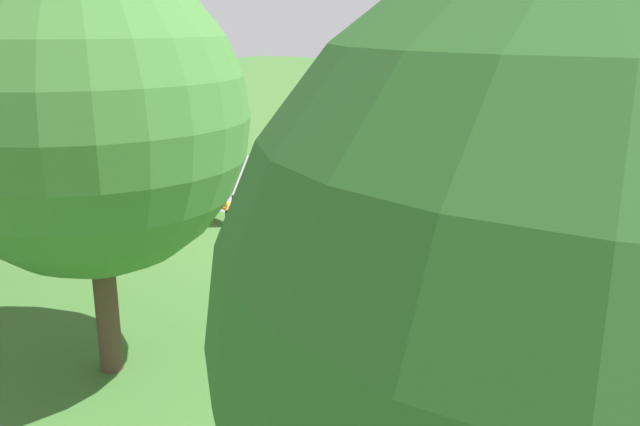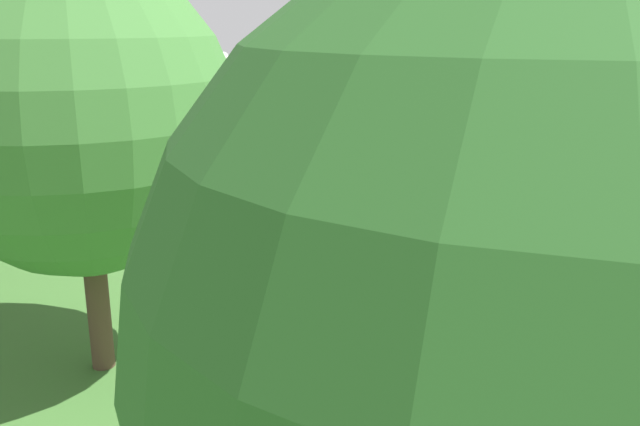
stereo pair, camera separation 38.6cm
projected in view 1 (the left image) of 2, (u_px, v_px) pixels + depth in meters
The scene contains 13 objects.
ground_plane at pixel (331, 244), 15.06m from camera, with size 120.00×120.00×0.00m, color #3D6B2D.
path_paving at pixel (408, 214), 17.37m from camera, with size 26.48×5.83×0.01m, color gray.
bench_0 at pixel (135, 189), 17.95m from camera, with size 1.99×0.98×0.89m.
bench_1 at pixel (210, 200), 16.88m from camera, with size 1.99×0.78×0.89m.
bench_2 at pixel (288, 215), 15.60m from camera, with size 1.96×0.58×0.89m.
bench_3 at pixel (373, 235), 14.10m from camera, with size 1.96×0.58×0.89m.
bench_4 at pixel (471, 264), 12.43m from camera, with size 1.99×0.78×0.89m.
bench_5 at pixel (592, 306), 10.58m from camera, with size 1.99×0.98×0.89m.
person_seated at pixel (380, 227), 14.14m from camera, with size 0.34×0.53×1.20m.
tree_1 at pixel (89, 119), 8.69m from camera, with size 4.14×4.14×5.64m.
tree_3 at pixel (604, 337), 2.81m from camera, with size 3.30×3.30×5.19m.
lamp_post at pixel (220, 98), 18.09m from camera, with size 0.32×0.32×4.01m.
kiosk at pixel (585, 143), 19.23m from camera, with size 3.97×3.58×2.82m.
Camera 1 is at (8.97, -11.13, 4.79)m, focal length 37.95 mm.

